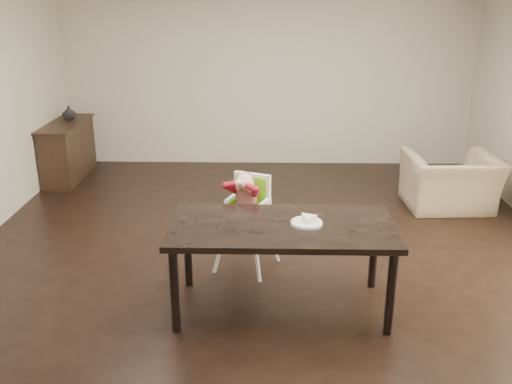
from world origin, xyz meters
The scene contains 8 objects.
ground centered at (0.00, 0.00, 0.00)m, with size 7.00×7.00×0.00m, color black.
room_walls centered at (0.00, 0.00, 1.86)m, with size 6.02×7.02×2.71m.
dining_table centered at (0.13, -0.73, 0.67)m, with size 1.80×0.90×0.75m.
high_chair centered at (-0.17, 0.02, 0.67)m, with size 0.51×0.51×0.95m.
plate centered at (0.33, -0.72, 0.78)m, with size 0.31×0.31×0.07m.
armchair centered at (2.20, 1.61, 0.45)m, with size 1.02×0.67×0.89m, color tan.
sideboard centered at (-2.78, 2.70, 0.40)m, with size 0.44×1.26×0.79m.
vase centered at (-2.78, 2.91, 0.88)m, with size 0.19×0.19×0.19m, color #99999E.
Camera 1 is at (0.02, -4.92, 2.51)m, focal length 40.00 mm.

